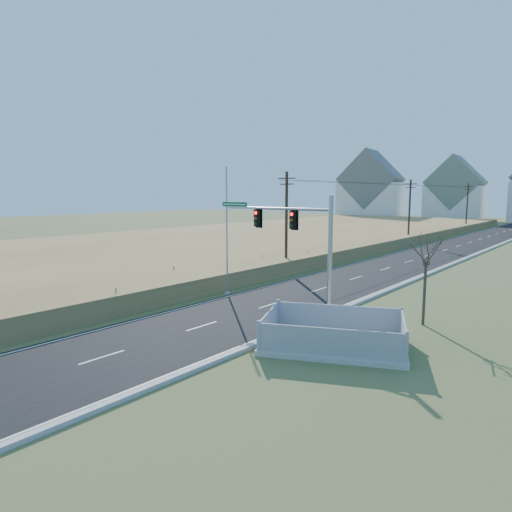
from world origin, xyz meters
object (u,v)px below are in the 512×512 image
(traffic_signal_mast, at_px, (303,242))
(fence_enclosure, at_px, (334,340))
(open_sign, at_px, (271,336))
(bare_tree, at_px, (427,248))
(flagpole, at_px, (227,245))

(traffic_signal_mast, relative_size, fence_enclosure, 1.13)
(open_sign, xyz_separation_m, bare_tree, (4.52, 7.77, 3.82))
(open_sign, distance_m, bare_tree, 9.77)
(bare_tree, bearing_deg, flagpole, -174.95)
(traffic_signal_mast, bearing_deg, flagpole, 173.93)
(open_sign, xyz_separation_m, flagpole, (-8.80, 6.59, 3.17))
(traffic_signal_mast, height_order, bare_tree, traffic_signal_mast)
(fence_enclosure, xyz_separation_m, flagpole, (-11.30, 5.03, 3.26))
(fence_enclosure, height_order, bare_tree, bare_tree)
(traffic_signal_mast, distance_m, open_sign, 7.05)
(fence_enclosure, xyz_separation_m, bare_tree, (2.02, 6.20, 3.90))
(fence_enclosure, bearing_deg, traffic_signal_mast, 113.46)
(fence_enclosure, bearing_deg, open_sign, -172.05)
(fence_enclosure, distance_m, flagpole, 12.79)
(open_sign, relative_size, flagpole, 0.08)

